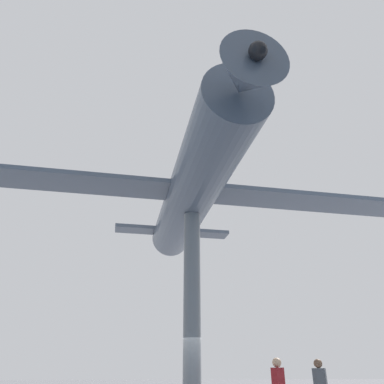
# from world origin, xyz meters

# --- Properties ---
(support_pylon_central) EXTENTS (0.62, 0.62, 7.06)m
(support_pylon_central) POSITION_xyz_m (0.00, 0.00, 3.53)
(support_pylon_central) COLOR slate
(support_pylon_central) RESTS_ON ground_plane
(suspended_airplane) EXTENTS (19.07, 14.17, 3.02)m
(suspended_airplane) POSITION_xyz_m (-0.03, 0.29, 8.07)
(suspended_airplane) COLOR #4C5666
(suspended_airplane) RESTS_ON support_pylon_central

